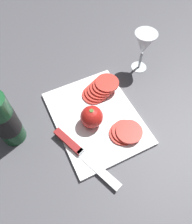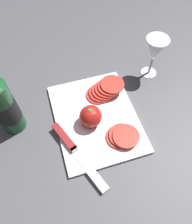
{
  "view_description": "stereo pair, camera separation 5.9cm",
  "coord_description": "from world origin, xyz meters",
  "views": [
    {
      "loc": [
        -0.25,
        0.18,
        0.64
      ],
      "look_at": [
        0.09,
        0.01,
        0.04
      ],
      "focal_mm": 35.0,
      "sensor_mm": 36.0,
      "label": 1
    },
    {
      "loc": [
        -0.27,
        0.13,
        0.64
      ],
      "look_at": [
        0.09,
        0.01,
        0.04
      ],
      "focal_mm": 35.0,
      "sensor_mm": 36.0,
      "label": 2
    }
  ],
  "objects": [
    {
      "name": "wine_bottle",
      "position": [
        0.15,
        0.28,
        0.12
      ],
      "size": [
        0.07,
        0.07,
        0.33
      ],
      "color": "#194C28",
      "rests_on": "ground_plane"
    },
    {
      "name": "cutting_board",
      "position": [
        0.09,
        0.01,
        0.01
      ],
      "size": [
        0.34,
        0.27,
        0.01
      ],
      "color": "white",
      "rests_on": "ground_plane"
    },
    {
      "name": "tomato_slice_stack_far",
      "position": [
        -0.0,
        -0.04,
        0.02
      ],
      "size": [
        0.1,
        0.1,
        0.02
      ],
      "color": "red",
      "rests_on": "cutting_board"
    },
    {
      "name": "whole_tomato",
      "position": [
        0.08,
        0.04,
        0.05
      ],
      "size": [
        0.07,
        0.07,
        0.07
      ],
      "color": "red",
      "rests_on": "cutting_board"
    },
    {
      "name": "ground_plane",
      "position": [
        0.0,
        0.0,
        0.0
      ],
      "size": [
        3.0,
        3.0,
        0.0
      ],
      "primitive_type": "plane",
      "color": "#4C4C51"
    },
    {
      "name": "knife",
      "position": [
        0.02,
        0.12,
        0.02
      ],
      "size": [
        0.25,
        0.12,
        0.01
      ],
      "rotation": [
        0.0,
        0.0,
        3.52
      ],
      "color": "silver",
      "rests_on": "cutting_board"
    },
    {
      "name": "tomato_slice_stack_near",
      "position": [
        0.18,
        -0.05,
        0.03
      ],
      "size": [
        0.09,
        0.14,
        0.04
      ],
      "color": "red",
      "rests_on": "cutting_board"
    },
    {
      "name": "wine_glass",
      "position": [
        0.23,
        -0.24,
        0.11
      ],
      "size": [
        0.08,
        0.08,
        0.16
      ],
      "color": "silver",
      "rests_on": "ground_plane"
    }
  ]
}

